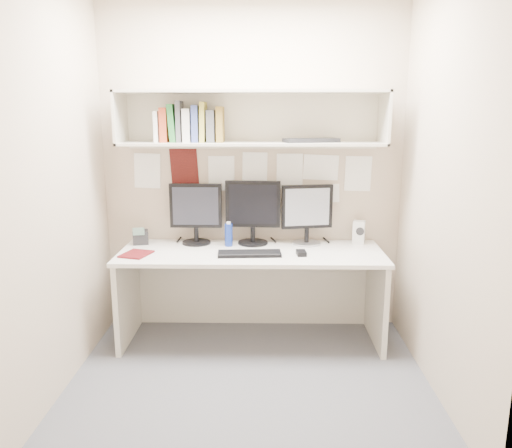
{
  "coord_description": "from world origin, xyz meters",
  "views": [
    {
      "loc": [
        0.1,
        -3.01,
        1.76
      ],
      "look_at": [
        0.04,
        0.35,
        1.01
      ],
      "focal_mm": 35.0,
      "sensor_mm": 36.0,
      "label": 1
    }
  ],
  "objects_px": {
    "monitor_left": "(196,211)",
    "speaker": "(359,232)",
    "monitor_center": "(253,210)",
    "keyboard": "(249,254)",
    "maroon_notebook": "(136,254)",
    "desk_phone": "(141,237)",
    "monitor_right": "(307,212)",
    "desk": "(251,296)"
  },
  "relations": [
    {
      "from": "monitor_left",
      "to": "desk",
      "type": "bearing_deg",
      "value": -25.31
    },
    {
      "from": "keyboard",
      "to": "speaker",
      "type": "height_order",
      "value": "speaker"
    },
    {
      "from": "monitor_center",
      "to": "speaker",
      "type": "height_order",
      "value": "monitor_center"
    },
    {
      "from": "monitor_right",
      "to": "keyboard",
      "type": "bearing_deg",
      "value": -153.66
    },
    {
      "from": "monitor_center",
      "to": "keyboard",
      "type": "distance_m",
      "value": 0.43
    },
    {
      "from": "monitor_left",
      "to": "keyboard",
      "type": "xyz_separation_m",
      "value": [
        0.44,
        -0.34,
        -0.25
      ]
    },
    {
      "from": "desk_phone",
      "to": "speaker",
      "type": "bearing_deg",
      "value": -11.59
    },
    {
      "from": "monitor_center",
      "to": "keyboard",
      "type": "relative_size",
      "value": 1.09
    },
    {
      "from": "keyboard",
      "to": "speaker",
      "type": "distance_m",
      "value": 0.94
    },
    {
      "from": "desk",
      "to": "monitor_right",
      "type": "bearing_deg",
      "value": 26.63
    },
    {
      "from": "monitor_right",
      "to": "keyboard",
      "type": "height_order",
      "value": "monitor_right"
    },
    {
      "from": "monitor_right",
      "to": "speaker",
      "type": "distance_m",
      "value": 0.45
    },
    {
      "from": "monitor_center",
      "to": "desk_phone",
      "type": "bearing_deg",
      "value": -174.65
    },
    {
      "from": "monitor_left",
      "to": "monitor_right",
      "type": "bearing_deg",
      "value": 0.79
    },
    {
      "from": "keyboard",
      "to": "desk_phone",
      "type": "xyz_separation_m",
      "value": [
        -0.88,
        0.31,
        0.05
      ]
    },
    {
      "from": "desk",
      "to": "speaker",
      "type": "relative_size",
      "value": 10.86
    },
    {
      "from": "desk",
      "to": "monitor_center",
      "type": "xyz_separation_m",
      "value": [
        0.01,
        0.22,
        0.64
      ]
    },
    {
      "from": "monitor_left",
      "to": "speaker",
      "type": "height_order",
      "value": "monitor_left"
    },
    {
      "from": "monitor_left",
      "to": "monitor_center",
      "type": "xyz_separation_m",
      "value": [
        0.45,
        -0.0,
        0.01
      ]
    },
    {
      "from": "keyboard",
      "to": "speaker",
      "type": "bearing_deg",
      "value": 18.66
    },
    {
      "from": "monitor_right",
      "to": "maroon_notebook",
      "type": "relative_size",
      "value": 2.11
    },
    {
      "from": "keyboard",
      "to": "desk_phone",
      "type": "height_order",
      "value": "desk_phone"
    },
    {
      "from": "speaker",
      "to": "maroon_notebook",
      "type": "xyz_separation_m",
      "value": [
        -1.71,
        -0.36,
        -0.09
      ]
    },
    {
      "from": "keyboard",
      "to": "desk_phone",
      "type": "relative_size",
      "value": 3.2
    },
    {
      "from": "maroon_notebook",
      "to": "keyboard",
      "type": "bearing_deg",
      "value": 17.25
    },
    {
      "from": "desk",
      "to": "maroon_notebook",
      "type": "height_order",
      "value": "maroon_notebook"
    },
    {
      "from": "monitor_left",
      "to": "speaker",
      "type": "xyz_separation_m",
      "value": [
        1.3,
        0.02,
        -0.17
      ]
    },
    {
      "from": "monitor_center",
      "to": "speaker",
      "type": "distance_m",
      "value": 0.87
    },
    {
      "from": "monitor_right",
      "to": "desk_phone",
      "type": "distance_m",
      "value": 1.34
    },
    {
      "from": "maroon_notebook",
      "to": "desk_phone",
      "type": "bearing_deg",
      "value": 114.32
    },
    {
      "from": "monitor_center",
      "to": "monitor_right",
      "type": "height_order",
      "value": "monitor_center"
    },
    {
      "from": "monitor_center",
      "to": "keyboard",
      "type": "height_order",
      "value": "monitor_center"
    },
    {
      "from": "desk",
      "to": "monitor_center",
      "type": "height_order",
      "value": "monitor_center"
    },
    {
      "from": "speaker",
      "to": "desk_phone",
      "type": "xyz_separation_m",
      "value": [
        -1.75,
        -0.05,
        -0.04
      ]
    },
    {
      "from": "desk",
      "to": "desk_phone",
      "type": "height_order",
      "value": "desk_phone"
    },
    {
      "from": "speaker",
      "to": "maroon_notebook",
      "type": "distance_m",
      "value": 1.75
    },
    {
      "from": "monitor_left",
      "to": "monitor_center",
      "type": "relative_size",
      "value": 0.95
    },
    {
      "from": "keyboard",
      "to": "speaker",
      "type": "xyz_separation_m",
      "value": [
        0.87,
        0.36,
        0.08
      ]
    },
    {
      "from": "monitor_left",
      "to": "desk_phone",
      "type": "height_order",
      "value": "monitor_left"
    },
    {
      "from": "monitor_left",
      "to": "monitor_center",
      "type": "bearing_deg",
      "value": 0.78
    },
    {
      "from": "desk",
      "to": "maroon_notebook",
      "type": "distance_m",
      "value": 0.94
    },
    {
      "from": "monitor_center",
      "to": "maroon_notebook",
      "type": "bearing_deg",
      "value": -154.56
    }
  ]
}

